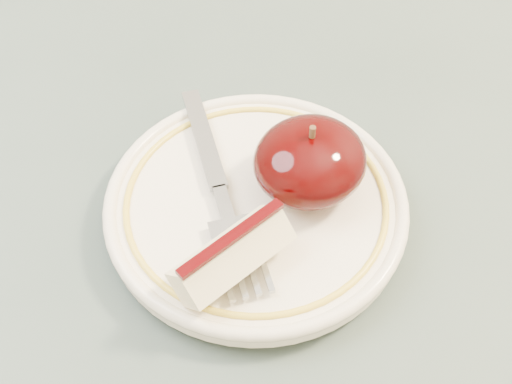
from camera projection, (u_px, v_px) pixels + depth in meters
table at (346, 319)px, 0.52m from camera, size 0.90×0.90×0.75m
plate at (256, 206)px, 0.45m from camera, size 0.19×0.19×0.02m
apple_half at (310, 161)px, 0.44m from camera, size 0.07×0.07×0.05m
apple_wedge at (232, 255)px, 0.41m from camera, size 0.08×0.04×0.04m
fork at (220, 189)px, 0.45m from camera, size 0.08×0.17×0.00m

